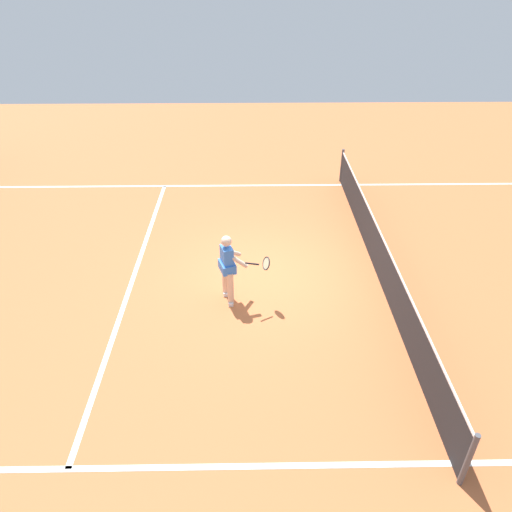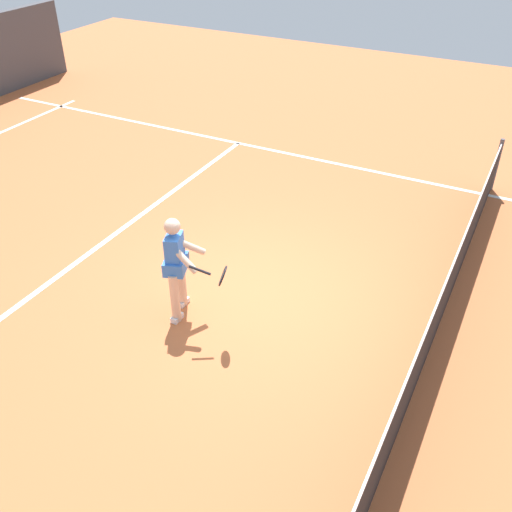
% 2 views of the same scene
% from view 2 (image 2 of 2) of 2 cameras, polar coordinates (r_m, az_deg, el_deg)
% --- Properties ---
extents(ground_plane, '(28.37, 28.37, 0.00)m').
position_cam_2_polar(ground_plane, '(8.69, 0.25, -3.72)').
color(ground_plane, '#C66638').
extents(service_line_marking, '(9.67, 0.10, 0.01)m').
position_cam_2_polar(service_line_marking, '(10.15, -15.00, 1.19)').
color(service_line_marking, white).
rests_on(service_line_marking, ground).
extents(sideline_left_marking, '(0.10, 19.82, 0.01)m').
position_cam_2_polar(sideline_left_marking, '(12.57, 10.44, 8.48)').
color(sideline_left_marking, white).
rests_on(sideline_left_marking, ground).
extents(court_net, '(10.35, 0.08, 1.06)m').
position_cam_2_polar(court_net, '(7.81, 17.40, -5.99)').
color(court_net, '#4C4C51').
rests_on(court_net, ground).
extents(tennis_player, '(0.66, 1.09, 1.55)m').
position_cam_2_polar(tennis_player, '(7.90, -7.76, -0.81)').
color(tennis_player, beige).
rests_on(tennis_player, ground).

